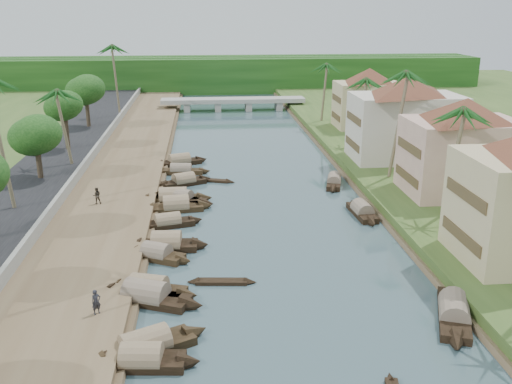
{
  "coord_description": "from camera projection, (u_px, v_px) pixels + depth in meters",
  "views": [
    {
      "loc": [
        -5.82,
        -39.63,
        19.35
      ],
      "look_at": [
        -0.89,
        13.57,
        2.0
      ],
      "focal_mm": 40.0,
      "sensor_mm": 36.0,
      "label": 1
    }
  ],
  "objects": [
    {
      "name": "sampan_9",
      "position": [
        178.0,
        199.0,
        59.13
      ],
      "size": [
        8.17,
        5.12,
        2.12
      ],
      "rotation": [
        0.0,
        0.0,
        -0.46
      ],
      "color": "black",
      "rests_on": "ground"
    },
    {
      "name": "ground",
      "position": [
        284.0,
        270.0,
        44.02
      ],
      "size": [
        220.0,
        220.0,
        0.0
      ],
      "primitive_type": "plane",
      "color": "#3A5157",
      "rests_on": "ground"
    },
    {
      "name": "building_mid",
      "position": [
        463.0,
        146.0,
        57.14
      ],
      "size": [
        14.11,
        14.11,
        9.7
      ],
      "color": "#D0A993",
      "rests_on": "right_bank"
    },
    {
      "name": "sampan_8",
      "position": [
        176.0,
        207.0,
        56.81
      ],
      "size": [
        7.63,
        2.64,
        2.31
      ],
      "rotation": [
        0.0,
        0.0,
        0.12
      ],
      "color": "black",
      "rests_on": "ground"
    },
    {
      "name": "canoe_1",
      "position": [
        222.0,
        282.0,
        41.89
      ],
      "size": [
        5.26,
        1.36,
        0.84
      ],
      "rotation": [
        0.0,
        0.0,
        -0.1
      ],
      "color": "black",
      "rests_on": "ground"
    },
    {
      "name": "sampan_16",
      "position": [
        334.0,
        182.0,
        65.04
      ],
      "size": [
        3.21,
        7.44,
        1.85
      ],
      "rotation": [
        0.0,
        0.0,
        1.31
      ],
      "color": "black",
      "rests_on": "ground"
    },
    {
      "name": "person_far",
      "position": [
        97.0,
        196.0,
        56.28
      ],
      "size": [
        0.91,
        0.77,
        1.66
      ],
      "primitive_type": "imported",
      "rotation": [
        0.0,
        0.0,
        3.33
      ],
      "color": "#362F26",
      "rests_on": "left_bank"
    },
    {
      "name": "retaining_wall",
      "position": [
        70.0,
        184.0,
        60.77
      ],
      "size": [
        0.4,
        180.0,
        1.1
      ],
      "primitive_type": "cube",
      "color": "gray",
      "rests_on": "left_bank"
    },
    {
      "name": "tree_6",
      "position": [
        444.0,
        122.0,
        71.08
      ],
      "size": [
        4.78,
        4.78,
        6.59
      ],
      "color": "#483A29",
      "rests_on": "ground"
    },
    {
      "name": "canoe_2",
      "position": [
        211.0,
        181.0,
        66.44
      ],
      "size": [
        5.76,
        2.75,
        0.85
      ],
      "rotation": [
        0.0,
        0.0,
        -0.34
      ],
      "color": "black",
      "rests_on": "ground"
    },
    {
      "name": "palm_7",
      "position": [
        324.0,
        66.0,
        92.97
      ],
      "size": [
        3.2,
        3.2,
        10.81
      ],
      "color": "#6F624A",
      "rests_on": "ground"
    },
    {
      "name": "treeline",
      "position": [
        227.0,
        74.0,
        137.49
      ],
      "size": [
        120.0,
        14.0,
        8.0
      ],
      "color": "#12380F",
      "rests_on": "ground"
    },
    {
      "name": "sampan_11",
      "position": [
        184.0,
        181.0,
        65.02
      ],
      "size": [
        7.0,
        4.28,
        2.04
      ],
      "rotation": [
        0.0,
        0.0,
        0.43
      ],
      "color": "black",
      "rests_on": "ground"
    },
    {
      "name": "palm_1",
      "position": [
        456.0,
        112.0,
        49.38
      ],
      "size": [
        3.2,
        3.2,
        11.23
      ],
      "color": "#6F624A",
      "rests_on": "ground"
    },
    {
      "name": "sampan_7",
      "position": [
        168.0,
        223.0,
        52.61
      ],
      "size": [
        6.88,
        2.99,
        1.85
      ],
      "rotation": [
        0.0,
        0.0,
        0.25
      ],
      "color": "black",
      "rests_on": "ground"
    },
    {
      "name": "sampan_5",
      "position": [
        167.0,
        244.0,
        47.79
      ],
      "size": [
        7.33,
        2.3,
        2.3
      ],
      "rotation": [
        0.0,
        0.0,
        -0.06
      ],
      "color": "black",
      "rests_on": "ground"
    },
    {
      "name": "tree_3",
      "position": [
        36.0,
        136.0,
        61.65
      ],
      "size": [
        5.04,
        5.04,
        6.84
      ],
      "color": "#483A29",
      "rests_on": "ground"
    },
    {
      "name": "sampan_6",
      "position": [
        157.0,
        254.0,
        45.83
      ],
      "size": [
        6.38,
        4.26,
        1.96
      ],
      "rotation": [
        0.0,
        0.0,
        -0.48
      ],
      "color": "black",
      "rests_on": "ground"
    },
    {
      "name": "palm_6",
      "position": [
        63.0,
        93.0,
        65.9
      ],
      "size": [
        3.2,
        3.2,
        10.28
      ],
      "color": "#6F624A",
      "rests_on": "ground"
    },
    {
      "name": "sampan_10",
      "position": [
        173.0,
        198.0,
        59.34
      ],
      "size": [
        8.35,
        2.04,
        2.29
      ],
      "rotation": [
        0.0,
        0.0,
        -0.0
      ],
      "color": "black",
      "rests_on": "ground"
    },
    {
      "name": "sampan_13",
      "position": [
        180.0,
        162.0,
        73.41
      ],
      "size": [
        7.79,
        4.12,
        2.12
      ],
      "rotation": [
        0.0,
        0.0,
        0.34
      ],
      "color": "black",
      "rests_on": "ground"
    },
    {
      "name": "palm_3",
      "position": [
        365.0,
        81.0,
        76.96
      ],
      "size": [
        3.2,
        3.2,
        10.4
      ],
      "color": "#6F624A",
      "rests_on": "ground"
    },
    {
      "name": "sampan_4",
      "position": [
        149.0,
        289.0,
        40.16
      ],
      "size": [
        7.56,
        3.86,
        2.13
      ],
      "rotation": [
        0.0,
        0.0,
        -0.32
      ],
      "color": "black",
      "rests_on": "ground"
    },
    {
      "name": "sampan_12",
      "position": [
        181.0,
        171.0,
        69.42
      ],
      "size": [
        7.46,
        1.94,
        1.81
      ],
      "rotation": [
        0.0,
        0.0,
        -0.08
      ],
      "color": "black",
      "rests_on": "ground"
    },
    {
      "name": "building_distant",
      "position": [
        368.0,
        97.0,
        89.42
      ],
      "size": [
        12.62,
        12.62,
        9.2
      ],
      "color": "tan",
      "rests_on": "right_bank"
    },
    {
      "name": "sampan_15",
      "position": [
        362.0,
        211.0,
        55.5
      ],
      "size": [
        1.99,
        7.3,
        1.97
      ],
      "rotation": [
        0.0,
        0.0,
        1.64
      ],
      "color": "black",
      "rests_on": "ground"
    },
    {
      "name": "sampan_14",
      "position": [
        454.0,
        312.0,
        37.13
      ],
      "size": [
        4.8,
        9.14,
        2.21
      ],
      "rotation": [
        0.0,
        0.0,
        1.21
      ],
      "color": "black",
      "rests_on": "ground"
    },
    {
      "name": "sampan_2",
      "position": [
        145.0,
        347.0,
        33.38
      ],
      "size": [
        8.09,
        5.21,
        2.18
      ],
      "rotation": [
        0.0,
        0.0,
        0.47
      ],
      "color": "black",
      "rests_on": "ground"
    },
    {
      "name": "tree_4",
      "position": [
        64.0,
        107.0,
        74.46
      ],
      "size": [
        4.43,
        4.43,
        7.51
      ],
      "color": "#483A29",
      "rests_on": "ground"
    },
    {
      "name": "right_bank",
      "position": [
        426.0,
        181.0,
        64.44
      ],
      "size": [
        16.0,
        180.0,
        1.2
      ],
      "primitive_type": "cube",
      "color": "#324D1E",
      "rests_on": "ground"
    },
    {
      "name": "bridge",
      "position": [
        233.0,
        102.0,
        111.68
      ],
      "size": [
        28.0,
        4.0,
        2.4
      ],
      "color": "gray",
      "rests_on": "ground"
    },
    {
      "name": "sampan_3",
      "position": [
        146.0,
        296.0,
        39.19
      ],
      "size": [
        8.66,
        4.93,
        2.31
      ],
      "rotation": [
        0.0,
        0.0,
        -0.39
      ],
      "color": "black",
      "rests_on": "ground"
    },
    {
      "name": "left_bank",
      "position": [
        111.0,
        192.0,
        61.43
      ],
      "size": [
        10.0,
        180.0,
        0.8
      ],
      "primitive_type": "cube",
      "color": "brown",
      "rests_on": "ground"
    },
    {
      "name": "person_near",
      "position": [
        96.0,
        302.0,
        35.96
      ],
      "size": [
        0.72,
        0.67,
        1.66
      ],
      "primitive_type": "imported",
      "rotation": [
        0.0,
        0.0,
        0.61
      ],
      "color": "#24242B",
      "rests_on": "left_bank"
    },
    {
      "name": "building_far",
      "position": [
        406.0,
        118.0,
        70.23
      ],
      "size": [
        15.59,
        15.59,
        10.2
      ],
      "color": "beige",
      "rests_on": "right_bank"
    },
    {
      "name": "tree_5",
      "position": [
        86.0,
        91.0,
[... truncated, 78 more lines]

